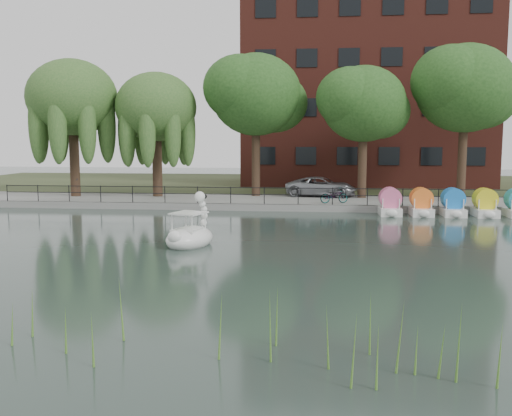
% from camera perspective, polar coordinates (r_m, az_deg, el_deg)
% --- Properties ---
extents(ground_plane, '(120.00, 120.00, 0.00)m').
position_cam_1_polar(ground_plane, '(20.71, -2.56, -4.91)').
color(ground_plane, '#35453D').
extents(promenade, '(40.00, 6.00, 0.40)m').
position_cam_1_polar(promenade, '(36.39, 1.22, 0.61)').
color(promenade, gray).
rests_on(promenade, ground_plane).
extents(kerb, '(40.00, 0.25, 0.40)m').
position_cam_1_polar(kerb, '(33.47, 0.79, 0.04)').
color(kerb, gray).
rests_on(kerb, ground_plane).
extents(land_strip, '(60.00, 22.00, 0.36)m').
position_cam_1_polar(land_strip, '(50.29, 2.58, 2.37)').
color(land_strip, '#47512D').
rests_on(land_strip, ground_plane).
extents(railing, '(32.00, 0.05, 1.00)m').
position_cam_1_polar(railing, '(33.56, 0.83, 1.68)').
color(railing, black).
rests_on(railing, promenade).
extents(apartment_building, '(20.00, 10.07, 18.00)m').
position_cam_1_polar(apartment_building, '(50.40, 10.81, 12.72)').
color(apartment_building, '#4C1E16').
rests_on(apartment_building, land_strip).
extents(willow_left, '(5.88, 5.88, 9.01)m').
position_cam_1_polar(willow_left, '(39.98, -17.91, 10.43)').
color(willow_left, '#473323').
rests_on(willow_left, promenade).
extents(willow_mid, '(5.32, 5.32, 8.15)m').
position_cam_1_polar(willow_mid, '(38.55, -9.97, 9.87)').
color(willow_mid, '#473323').
rests_on(willow_mid, promenade).
extents(broadleaf_center, '(6.00, 6.00, 9.25)m').
position_cam_1_polar(broadleaf_center, '(38.34, -0.01, 11.21)').
color(broadleaf_center, '#473323').
rests_on(broadleaf_center, promenade).
extents(broadleaf_right, '(5.40, 5.40, 8.32)m').
position_cam_1_polar(broadleaf_right, '(37.70, 10.72, 10.13)').
color(broadleaf_right, '#473323').
rests_on(broadleaf_right, promenade).
extents(broadleaf_far, '(6.30, 6.30, 9.71)m').
position_cam_1_polar(broadleaf_far, '(39.78, 20.19, 11.12)').
color(broadleaf_far, '#473323').
rests_on(broadleaf_far, promenade).
extents(minivan, '(3.21, 5.66, 1.49)m').
position_cam_1_polar(minivan, '(38.11, 6.56, 2.28)').
color(minivan, gray).
rests_on(minivan, promenade).
extents(bicycle, '(1.12, 1.82, 1.00)m').
position_cam_1_polar(bicycle, '(34.28, 7.82, 1.32)').
color(bicycle, gray).
rests_on(bicycle, promenade).
extents(pedestrian, '(0.85, 0.75, 1.98)m').
position_cam_1_polar(pedestrian, '(39.92, -17.70, 2.56)').
color(pedestrian, black).
rests_on(pedestrian, promenade).
extents(swan_boat, '(2.30, 2.86, 2.11)m').
position_cam_1_polar(swan_boat, '(22.98, -6.60, -2.59)').
color(swan_boat, white).
rests_on(swan_boat, ground_plane).
extents(pedal_boat_row, '(7.95, 1.70, 1.40)m').
position_cam_1_polar(pedal_boat_row, '(33.12, 19.10, 0.28)').
color(pedal_boat_row, white).
rests_on(pedal_boat_row, ground_plane).
extents(reed_bank, '(24.00, 2.40, 1.20)m').
position_cam_1_polar(reed_bank, '(11.21, 0.30, -12.20)').
color(reed_bank, '#669938').
rests_on(reed_bank, ground_plane).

